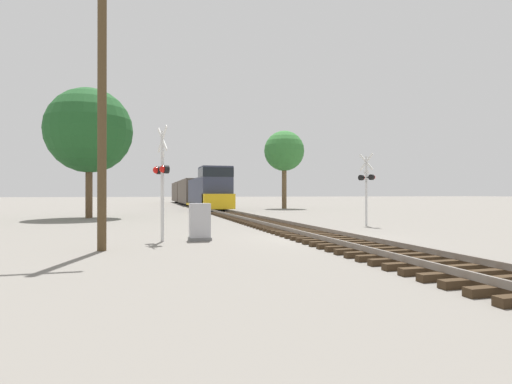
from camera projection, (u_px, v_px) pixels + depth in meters
The scene contains 9 objects.
ground_plane at pixel (320, 239), 15.39m from camera, with size 400.00×400.00×0.00m, color slate.
rail_track_bed at pixel (320, 235), 15.39m from camera, with size 2.60×160.00×0.31m.
freight_train at pixel (191, 192), 58.92m from camera, with size 2.93×48.00×4.33m.
crossing_signal_near at pixel (162, 175), 14.40m from camera, with size 0.57×1.01×4.17m.
crossing_signal_far at pixel (367, 182), 21.31m from camera, with size 0.57×1.01×3.89m.
relay_cabinet at pixel (200, 222), 14.76m from camera, with size 0.83×0.53×1.38m.
utility_pole at pixel (102, 88), 12.11m from camera, with size 1.80×0.27×9.61m.
tree_far_right at pixel (89, 131), 28.36m from camera, with size 6.00×6.00×9.22m.
tree_mid_background at pixel (284, 151), 46.04m from camera, with size 4.63×4.63×8.99m.
Camera 1 is at (-6.47, -14.18, 1.74)m, focal length 28.00 mm.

